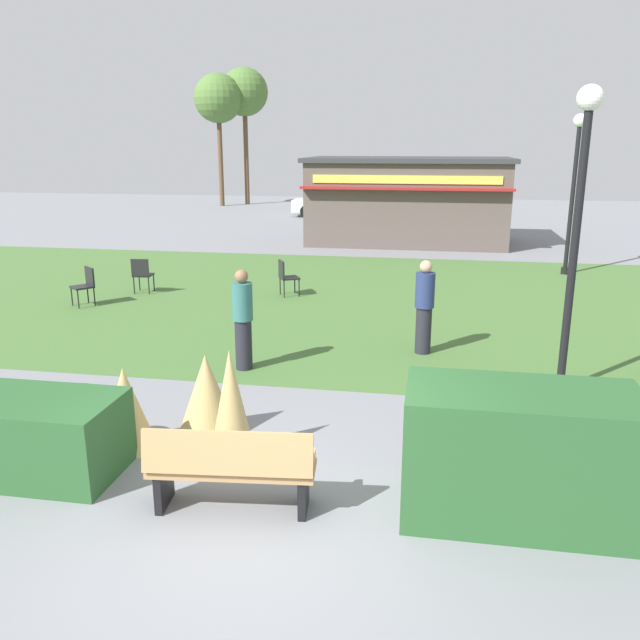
# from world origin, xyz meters

# --- Properties ---
(ground_plane) EXTENTS (80.00, 80.00, 0.00)m
(ground_plane) POSITION_xyz_m (0.00, 0.00, 0.00)
(ground_plane) COLOR slate
(lawn_patch) EXTENTS (36.00, 12.00, 0.01)m
(lawn_patch) POSITION_xyz_m (0.00, 9.81, 0.00)
(lawn_patch) COLOR #446B33
(lawn_patch) RESTS_ON ground_plane
(park_bench) EXTENTS (1.74, 0.70, 0.95)m
(park_bench) POSITION_xyz_m (-0.38, 0.32, 0.48)
(park_bench) COLOR tan
(park_bench) RESTS_ON ground_plane
(hedge_left) EXTENTS (2.06, 1.10, 0.90)m
(hedge_left) POSITION_xyz_m (-2.90, 0.72, 0.45)
(hedge_left) COLOR #28562B
(hedge_left) RESTS_ON ground_plane
(hedge_right) EXTENTS (2.26, 1.10, 1.35)m
(hedge_right) POSITION_xyz_m (2.47, 0.73, 0.68)
(hedge_right) COLOR #28562B
(hedge_right) RESTS_ON ground_plane
(ornamental_grass_behind_left) EXTENTS (0.56, 0.56, 1.36)m
(ornamental_grass_behind_left) POSITION_xyz_m (-0.73, 1.45, 0.68)
(ornamental_grass_behind_left) COLOR tan
(ornamental_grass_behind_left) RESTS_ON ground_plane
(ornamental_grass_behind_right) EXTENTS (0.78, 0.78, 1.08)m
(ornamental_grass_behind_right) POSITION_xyz_m (-1.24, 2.02, 0.54)
(ornamental_grass_behind_right) COLOR tan
(ornamental_grass_behind_right) RESTS_ON ground_plane
(ornamental_grass_behind_center) EXTENTS (0.70, 0.70, 1.05)m
(ornamental_grass_behind_center) POSITION_xyz_m (-2.09, 1.48, 0.53)
(ornamental_grass_behind_center) COLOR tan
(ornamental_grass_behind_center) RESTS_ON ground_plane
(lamppost_mid) EXTENTS (0.36, 0.36, 4.43)m
(lamppost_mid) POSITION_xyz_m (3.54, 4.41, 2.78)
(lamppost_mid) COLOR black
(lamppost_mid) RESTS_ON ground_plane
(lamppost_far) EXTENTS (0.36, 0.36, 4.43)m
(lamppost_far) POSITION_xyz_m (5.31, 13.97, 2.78)
(lamppost_far) COLOR black
(lamppost_far) RESTS_ON ground_plane
(trash_bin) EXTENTS (0.52, 0.52, 0.83)m
(trash_bin) POSITION_xyz_m (-2.58, 1.19, 0.41)
(trash_bin) COLOR #2D4233
(trash_bin) RESTS_ON ground_plane
(food_kiosk) EXTENTS (7.50, 4.58, 3.14)m
(food_kiosk) POSITION_xyz_m (0.49, 19.49, 1.58)
(food_kiosk) COLOR #594C47
(food_kiosk) RESTS_ON ground_plane
(cafe_chair_west) EXTENTS (0.48, 0.48, 0.89)m
(cafe_chair_west) POSITION_xyz_m (-5.62, 9.52, 0.53)
(cafe_chair_west) COLOR black
(cafe_chair_west) RESTS_ON ground_plane
(cafe_chair_center) EXTENTS (0.62, 0.62, 0.89)m
(cafe_chair_center) POSITION_xyz_m (-6.36, 8.12, 0.53)
(cafe_chair_center) COLOR black
(cafe_chair_center) RESTS_ON ground_plane
(cafe_chair_north) EXTENTS (0.60, 0.60, 0.89)m
(cafe_chair_north) POSITION_xyz_m (-2.01, 9.87, 0.53)
(cafe_chair_north) COLOR black
(cafe_chair_north) RESTS_ON ground_plane
(person_strolling) EXTENTS (0.34, 0.34, 1.69)m
(person_strolling) POSITION_xyz_m (1.42, 5.91, 0.86)
(person_strolling) COLOR #23232D
(person_strolling) RESTS_ON ground_plane
(person_standing) EXTENTS (0.34, 0.34, 1.69)m
(person_standing) POSITION_xyz_m (-1.50, 4.53, 0.86)
(person_standing) COLOR #23232D
(person_standing) RESTS_ON ground_plane
(parked_car_west_slot) EXTENTS (4.29, 2.22, 1.20)m
(parked_car_west_slot) POSITION_xyz_m (-3.64, 27.87, 0.64)
(parked_car_west_slot) COLOR silver
(parked_car_west_slot) RESTS_ON ground_plane
(parked_car_center_slot) EXTENTS (4.24, 2.13, 1.20)m
(parked_car_center_slot) POSITION_xyz_m (1.24, 27.87, 0.64)
(parked_car_center_slot) COLOR #2D6638
(parked_car_center_slot) RESTS_ON ground_plane
(tree_left_bg) EXTENTS (2.80, 2.80, 7.98)m
(tree_left_bg) POSITION_xyz_m (-9.93, 33.69, 6.51)
(tree_left_bg) COLOR brown
(tree_left_bg) RESTS_ON ground_plane
(tree_right_bg) EXTENTS (2.80, 2.80, 7.56)m
(tree_right_bg) POSITION_xyz_m (-11.13, 32.39, 6.09)
(tree_right_bg) COLOR brown
(tree_right_bg) RESTS_ON ground_plane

